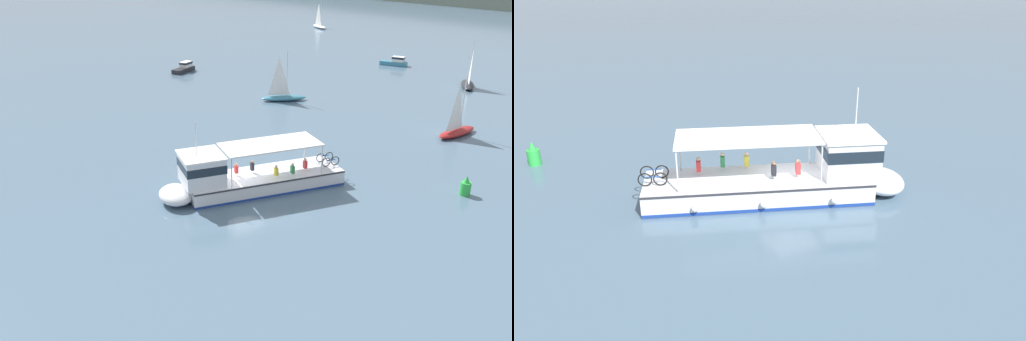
% 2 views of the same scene
% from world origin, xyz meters
% --- Properties ---
extents(ground_plane, '(400.00, 400.00, 0.00)m').
position_xyz_m(ground_plane, '(0.00, 0.00, 0.00)').
color(ground_plane, slate).
extents(ferry_main, '(7.34, 12.98, 5.32)m').
position_xyz_m(ferry_main, '(0.11, 0.02, 1.02)').
color(ferry_main, silver).
rests_on(ferry_main, ground).
extents(channel_buoy, '(0.70, 0.70, 1.40)m').
position_xyz_m(channel_buoy, '(10.48, 10.91, 0.57)').
color(channel_buoy, green).
rests_on(channel_buoy, ground).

